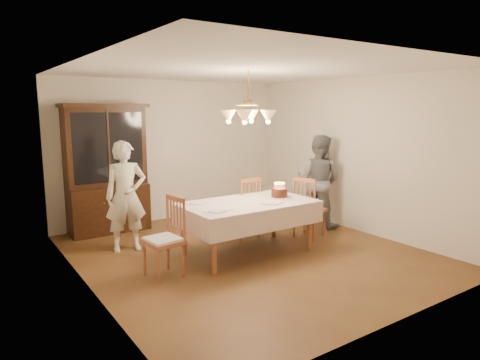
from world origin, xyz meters
TOP-DOWN VIEW (x-y plane):
  - ground at (0.00, 0.00)m, footprint 5.00×5.00m
  - room_shell at (0.00, 0.00)m, footprint 5.00×5.00m
  - dining_table at (0.00, 0.00)m, footprint 1.90×1.10m
  - china_hutch at (-1.31, 2.25)m, footprint 1.38×0.54m
  - chair_far_side at (0.40, 0.66)m, footprint 0.46×0.44m
  - chair_left_end at (-1.37, -0.13)m, footprint 0.47×0.48m
  - chair_right_end at (1.28, 0.08)m, footprint 0.53×0.55m
  - elderly_woman at (-1.39, 1.12)m, footprint 0.65×0.49m
  - adult_in_grey at (1.87, 0.48)m, footprint 0.90×0.98m
  - birthday_cake at (0.56, -0.02)m, footprint 0.30×0.30m
  - place_setting_near_left at (-0.64, -0.24)m, footprint 0.38×0.23m
  - place_setting_near_right at (0.23, -0.27)m, footprint 0.39×0.24m
  - place_setting_far_left at (-0.62, 0.31)m, footprint 0.38×0.23m
  - chandelier at (-0.00, -0.00)m, footprint 0.62×0.62m

SIDE VIEW (x-z plane):
  - ground at x=0.00m, z-range 0.00..0.00m
  - chair_far_side at x=0.40m, z-range -0.06..0.94m
  - chair_right_end at x=1.28m, z-range -0.06..0.94m
  - chair_left_end at x=-1.37m, z-range -0.05..0.95m
  - dining_table at x=0.00m, z-range 0.30..1.06m
  - place_setting_far_left at x=-0.62m, z-range 0.76..0.77m
  - place_setting_near_left at x=-0.64m, z-range 0.76..0.77m
  - place_setting_near_right at x=0.23m, z-range 0.76..0.77m
  - elderly_woman at x=-1.39m, z-range 0.00..1.62m
  - adult_in_grey at x=1.87m, z-range 0.00..1.63m
  - birthday_cake at x=0.56m, z-range 0.72..0.94m
  - china_hutch at x=-1.31m, z-range -0.04..2.12m
  - room_shell at x=0.00m, z-range -0.92..4.08m
  - chandelier at x=0.00m, z-range 1.61..2.34m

